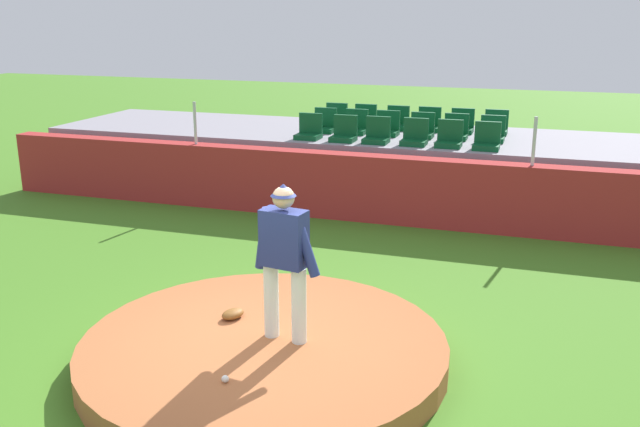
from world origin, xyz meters
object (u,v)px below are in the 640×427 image
(stadium_chair_0, at_px, (309,131))
(stadium_chair_3, at_px, (415,137))
(stadium_chair_8, at_px, (387,128))
(stadium_chair_13, at_px, (365,120))
(fielding_glove, at_px, (233,314))
(stadium_chair_4, at_px, (449,138))
(pitcher, at_px, (284,251))
(stadium_chair_2, at_px, (377,135))
(stadium_chair_6, at_px, (324,124))
(stadium_chair_9, at_px, (422,130))
(stadium_chair_17, at_px, (496,127))
(stadium_chair_11, at_px, (492,133))
(stadium_chair_12, at_px, (336,119))
(stadium_chair_5, at_px, (487,141))
(stadium_chair_15, at_px, (429,123))
(baseball, at_px, (225,379))
(stadium_chair_14, at_px, (397,122))
(stadium_chair_16, at_px, (462,125))
(stadium_chair_10, at_px, (456,131))
(stadium_chair_7, at_px, (356,126))

(stadium_chair_0, height_order, stadium_chair_3, same)
(stadium_chair_8, bearing_deg, stadium_chair_13, -50.25)
(fielding_glove, relative_size, stadium_chair_0, 0.60)
(fielding_glove, height_order, stadium_chair_4, stadium_chair_4)
(pitcher, distance_m, stadium_chair_2, 6.63)
(stadium_chair_6, bearing_deg, fielding_glove, 99.27)
(stadium_chair_9, xyz_separation_m, stadium_chair_17, (1.40, 0.88, 0.00))
(stadium_chair_11, distance_m, stadium_chair_12, 3.60)
(stadium_chair_5, bearing_deg, stadium_chair_15, -51.61)
(stadium_chair_6, height_order, stadium_chair_12, same)
(baseball, bearing_deg, stadium_chair_0, 102.97)
(pitcher, xyz_separation_m, fielding_glove, (-0.78, 0.30, -0.97))
(stadium_chair_11, distance_m, stadium_chair_14, 2.26)
(stadium_chair_2, bearing_deg, stadium_chair_13, -68.05)
(stadium_chair_6, bearing_deg, stadium_chair_0, 87.34)
(fielding_glove, bearing_deg, stadium_chair_9, -165.24)
(stadium_chair_0, height_order, stadium_chair_5, same)
(stadium_chair_15, height_order, stadium_chair_16, same)
(stadium_chair_3, xyz_separation_m, stadium_chair_12, (-2.11, 1.71, 0.00))
(stadium_chair_10, height_order, stadium_chair_11, same)
(stadium_chair_8, xyz_separation_m, stadium_chair_13, (-0.70, 0.84, 0.00))
(fielding_glove, bearing_deg, stadium_chair_2, -159.66)
(stadium_chair_4, bearing_deg, stadium_chair_7, -22.74)
(stadium_chair_16, bearing_deg, stadium_chair_10, 88.39)
(stadium_chair_4, height_order, stadium_chair_17, same)
(stadium_chair_2, height_order, stadium_chair_3, same)
(stadium_chair_12, relative_size, stadium_chair_13, 1.00)
(stadium_chair_4, xyz_separation_m, stadium_chair_6, (-2.77, 0.86, 0.00))
(stadium_chair_3, relative_size, stadium_chair_5, 1.00)
(stadium_chair_0, distance_m, stadium_chair_17, 3.93)
(stadium_chair_14, bearing_deg, baseball, 92.02)
(baseball, height_order, stadium_chair_14, stadium_chair_14)
(stadium_chair_5, bearing_deg, stadium_chair_16, -68.70)
(stadium_chair_9, distance_m, stadium_chair_16, 1.11)
(pitcher, bearing_deg, stadium_chair_11, 87.21)
(stadium_chair_15, bearing_deg, stadium_chair_11, 148.22)
(fielding_glove, xyz_separation_m, stadium_chair_7, (-0.49, 7.21, 1.12))
(fielding_glove, relative_size, stadium_chair_11, 0.60)
(stadium_chair_5, distance_m, stadium_chair_9, 1.63)
(stadium_chair_12, bearing_deg, stadium_chair_3, 140.98)
(stadium_chair_6, distance_m, stadium_chair_11, 3.49)
(stadium_chair_15, bearing_deg, stadium_chair_6, 21.90)
(stadium_chair_0, distance_m, stadium_chair_9, 2.29)
(stadium_chair_7, height_order, stadium_chair_9, same)
(stadium_chair_9, bearing_deg, stadium_chair_13, -31.66)
(stadium_chair_14, height_order, stadium_chair_17, same)
(stadium_chair_15, distance_m, stadium_chair_17, 1.41)
(stadium_chair_17, bearing_deg, stadium_chair_0, 25.98)
(stadium_chair_2, height_order, stadium_chair_15, same)
(stadium_chair_6, height_order, stadium_chair_10, same)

